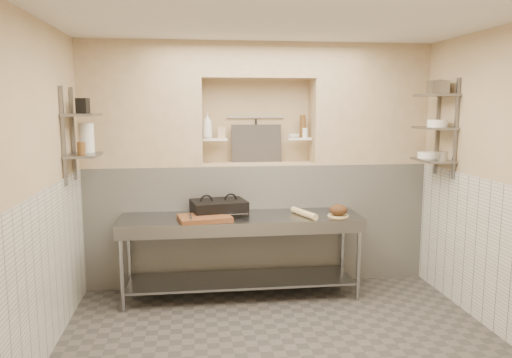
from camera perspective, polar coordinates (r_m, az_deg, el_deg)
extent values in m
cube|color=#4A4541|center=(4.66, 3.12, -18.93)|extent=(4.00, 3.90, 0.10)
cube|color=silver|center=(4.21, 3.45, 18.77)|extent=(4.00, 3.90, 0.10)
cube|color=tan|center=(4.33, -24.49, -1.54)|extent=(0.10, 3.90, 2.80)
cube|color=tan|center=(5.00, 27.06, -0.46)|extent=(0.10, 3.90, 2.80)
cube|color=tan|center=(6.16, -0.12, 1.96)|extent=(4.00, 0.10, 2.80)
cube|color=tan|center=(2.31, 12.46, -9.14)|extent=(4.00, 0.10, 2.80)
cube|color=silver|center=(6.04, 0.18, -4.92)|extent=(4.00, 0.40, 1.40)
cube|color=tan|center=(5.91, 0.18, 1.79)|extent=(1.30, 0.40, 0.02)
cube|color=tan|center=(5.85, -12.93, 8.28)|extent=(1.35, 0.40, 1.40)
cube|color=tan|center=(6.19, 12.57, 8.29)|extent=(1.35, 0.40, 1.40)
cube|color=tan|center=(5.90, 0.18, 13.36)|extent=(1.30, 0.40, 0.40)
cube|color=silver|center=(4.48, -23.20, -10.40)|extent=(0.02, 3.90, 1.40)
cube|color=silver|center=(5.11, 25.97, -8.26)|extent=(0.02, 3.90, 1.40)
cube|color=white|center=(5.84, -4.70, 4.54)|extent=(0.28, 0.16, 0.02)
cube|color=white|center=(5.97, 4.96, 4.62)|extent=(0.28, 0.16, 0.02)
cylinder|color=gray|center=(6.04, -0.03, 7.07)|extent=(0.70, 0.02, 0.02)
cylinder|color=black|center=(6.03, -0.01, 5.45)|extent=(0.02, 0.02, 0.30)
cube|color=#383330|center=(5.99, 0.05, 4.09)|extent=(0.60, 0.08, 0.45)
cube|color=slate|center=(5.47, -20.16, 4.84)|extent=(0.03, 0.03, 0.95)
cube|color=slate|center=(5.08, -21.15, 4.56)|extent=(0.03, 0.03, 0.95)
cube|color=slate|center=(5.26, -19.09, 2.59)|extent=(0.30, 0.50, 0.02)
cube|color=slate|center=(5.24, -19.30, 6.94)|extent=(0.30, 0.50, 0.03)
cube|color=slate|center=(5.99, 20.02, 5.60)|extent=(0.03, 0.03, 1.05)
cube|color=slate|center=(5.64, 21.87, 5.36)|extent=(0.03, 0.03, 1.05)
cube|color=slate|center=(5.78, 19.55, 2.05)|extent=(0.30, 0.50, 0.02)
cube|color=slate|center=(5.75, 19.72, 5.51)|extent=(0.30, 0.50, 0.02)
cube|color=slate|center=(5.75, 19.90, 9.00)|extent=(0.30, 0.50, 0.03)
cube|color=gray|center=(5.43, -1.73, -4.47)|extent=(2.60, 0.70, 0.04)
cube|color=gray|center=(5.63, -1.70, -11.43)|extent=(2.45, 0.60, 0.03)
cube|color=gray|center=(5.13, -1.37, -5.94)|extent=(2.60, 0.02, 0.12)
cylinder|color=gray|center=(5.30, -15.07, -10.14)|extent=(0.04, 0.04, 0.86)
cylinder|color=gray|center=(5.85, -14.31, -8.35)|extent=(0.04, 0.04, 0.86)
cylinder|color=gray|center=(5.54, 11.64, -9.23)|extent=(0.04, 0.04, 0.86)
cylinder|color=gray|center=(6.06, 9.86, -7.62)|extent=(0.04, 0.04, 0.86)
cube|color=black|center=(5.51, -4.28, -3.54)|extent=(0.65, 0.52, 0.11)
cube|color=black|center=(5.49, -4.29, -2.74)|extent=(0.65, 0.52, 0.05)
cube|color=brown|center=(5.26, -5.89, -4.46)|extent=(0.59, 0.46, 0.05)
cube|color=gray|center=(5.32, -2.37, -4.01)|extent=(0.27, 0.04, 0.01)
cylinder|color=gray|center=(5.17, -7.49, -4.34)|extent=(0.04, 0.25, 0.02)
imported|color=white|center=(5.60, -1.85, -3.61)|extent=(0.23, 0.23, 0.05)
cylinder|color=#D7C08B|center=(5.44, 5.51, -3.92)|extent=(0.22, 0.45, 0.07)
cylinder|color=#D7C08B|center=(5.49, 9.38, -4.16)|extent=(0.23, 0.23, 0.01)
ellipsoid|color=#4C2D19|center=(5.48, 9.39, -3.49)|extent=(0.20, 0.20, 0.12)
imported|color=white|center=(5.79, -5.59, 6.09)|extent=(0.14, 0.14, 0.30)
cube|color=tan|center=(5.88, -4.00, 5.34)|extent=(0.09, 0.09, 0.13)
imported|color=white|center=(5.94, 4.36, 4.92)|extent=(0.16, 0.16, 0.04)
cylinder|color=brown|center=(5.98, 5.40, 5.89)|extent=(0.07, 0.07, 0.24)
cylinder|color=brown|center=(6.01, 5.33, 6.02)|extent=(0.07, 0.07, 0.27)
cylinder|color=white|center=(5.97, 5.60, 5.28)|extent=(0.07, 0.07, 0.11)
cylinder|color=white|center=(5.42, -18.79, 4.49)|extent=(0.15, 0.15, 0.30)
cylinder|color=brown|center=(5.17, -19.33, 3.32)|extent=(0.08, 0.08, 0.13)
cube|color=black|center=(5.30, -19.19, 7.92)|extent=(0.13, 0.13, 0.15)
cylinder|color=white|center=(5.88, 19.05, 2.63)|extent=(0.22, 0.22, 0.07)
cylinder|color=gray|center=(5.58, 20.57, 2.45)|extent=(0.10, 0.10, 0.10)
cylinder|color=white|center=(5.70, 20.01, 5.99)|extent=(0.21, 0.21, 0.08)
cube|color=gray|center=(5.73, 20.07, 9.82)|extent=(0.21, 0.25, 0.14)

